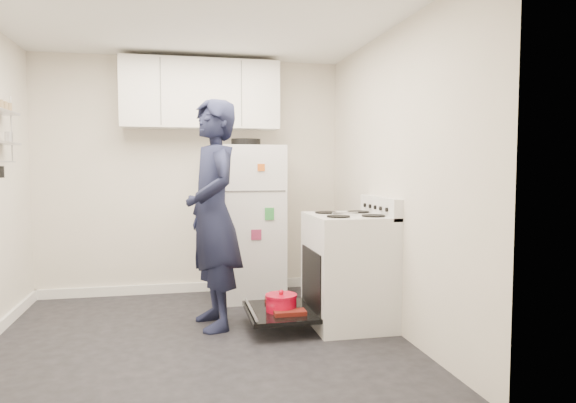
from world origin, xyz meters
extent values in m
cube|color=black|center=(0.00, 0.00, 0.00)|extent=(3.20, 3.20, 0.01)
cube|color=white|center=(0.00, 0.00, 2.50)|extent=(3.20, 3.20, 0.01)
cube|color=beige|center=(0.00, 1.60, 1.25)|extent=(3.20, 0.01, 2.50)
cube|color=beige|center=(0.00, -1.60, 1.25)|extent=(3.20, 0.01, 2.50)
cube|color=beige|center=(1.60, 0.00, 1.25)|extent=(0.01, 3.20, 2.50)
cube|color=white|center=(0.00, 1.59, 0.05)|extent=(3.20, 0.03, 0.10)
cube|color=silver|center=(1.28, 0.15, 0.46)|extent=(0.65, 0.76, 0.92)
cube|color=black|center=(1.21, 0.15, 0.40)|extent=(0.53, 0.60, 0.52)
cube|color=orange|center=(1.48, 0.15, 0.40)|extent=(0.02, 0.56, 0.46)
cylinder|color=black|center=(1.26, 0.15, 0.22)|extent=(0.34, 0.34, 0.02)
cube|color=silver|center=(1.56, 0.15, 1.01)|extent=(0.08, 0.76, 0.18)
cube|color=silver|center=(1.28, 0.15, 0.94)|extent=(0.65, 0.76, 0.03)
cube|color=#B2B2B7|center=(1.23, 0.10, 0.97)|extent=(0.22, 0.03, 0.01)
cube|color=black|center=(0.68, 0.15, 0.14)|extent=(0.55, 0.70, 0.03)
cylinder|color=#B2B2B7|center=(0.43, 0.15, 0.18)|extent=(0.02, 0.66, 0.02)
cylinder|color=red|center=(0.68, 0.11, 0.22)|extent=(0.26, 0.26, 0.12)
cylinder|color=red|center=(0.68, 0.11, 0.29)|extent=(0.27, 0.27, 0.02)
sphere|color=red|center=(0.68, 0.11, 0.32)|extent=(0.04, 0.04, 0.04)
cube|color=maroon|center=(0.73, -0.01, 0.18)|extent=(0.26, 0.13, 0.04)
cube|color=maroon|center=(0.73, 0.42, 0.18)|extent=(0.28, 0.18, 0.04)
cube|color=white|center=(0.54, 1.25, 0.78)|extent=(0.72, 0.70, 1.57)
cube|color=#4C4C4C|center=(0.54, 0.90, 1.12)|extent=(0.68, 0.01, 0.01)
cube|color=#B2B2B7|center=(0.26, 0.88, 1.24)|extent=(0.03, 0.03, 0.20)
cube|color=#B2B2B7|center=(0.26, 0.88, 0.82)|extent=(0.03, 0.03, 0.55)
cylinder|color=black|center=(0.54, 1.25, 1.60)|extent=(0.30, 0.30, 0.07)
cube|color=#9E2D55|center=(0.59, 0.89, 0.70)|extent=(0.10, 0.01, 0.10)
cube|color=orange|center=(0.64, 0.89, 1.35)|extent=(0.07, 0.01, 0.07)
cube|color=green|center=(0.72, 0.89, 0.90)|extent=(0.09, 0.01, 0.12)
cube|color=silver|center=(0.10, 1.43, 2.10)|extent=(1.60, 0.33, 0.70)
cube|color=#B2B2B7|center=(-1.52, 0.50, 1.80)|extent=(0.14, 0.60, 0.02)
cube|color=#B2B2B7|center=(-1.52, 0.50, 1.55)|extent=(0.14, 0.60, 0.02)
imported|color=#161A32|center=(0.14, 0.33, 0.96)|extent=(0.60, 0.78, 1.92)
camera|label=1|loc=(-0.14, -3.99, 1.37)|focal=32.00mm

